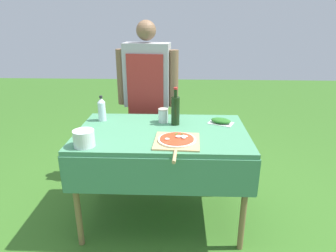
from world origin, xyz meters
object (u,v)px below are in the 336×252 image
prep_table (162,141)px  sauce_jar (164,116)px  person_cook (148,91)px  water_bottle (102,109)px  oil_bottle (175,110)px  herb_container (221,121)px  pizza_on_peel (177,141)px  mixing_tub (84,138)px

prep_table → sauce_jar: (0.00, 0.20, 0.14)m
person_cook → water_bottle: person_cook is taller
oil_bottle → sauce_jar: size_ratio=2.66×
herb_container → water_bottle: bearing=177.9°
prep_table → oil_bottle: (0.10, 0.15, 0.22)m
prep_table → person_cook: (-0.18, 0.70, 0.24)m
oil_bottle → water_bottle: oil_bottle is taller
herb_container → oil_bottle: bearing=-174.4°
pizza_on_peel → water_bottle: size_ratio=2.27×
person_cook → pizza_on_peel: 0.99m
pizza_on_peel → oil_bottle: 0.40m
prep_table → oil_bottle: bearing=55.1°
person_cook → pizza_on_peel: size_ratio=3.27×
person_cook → herb_container: 0.85m
person_cook → sauce_jar: 0.54m
water_bottle → prep_table: bearing=-23.0°
water_bottle → mixing_tub: water_bottle is taller
mixing_tub → prep_table: bearing=31.2°
person_cook → mixing_tub: bearing=78.4°
oil_bottle → herb_container: size_ratio=1.35×
herb_container → pizza_on_peel: bearing=-131.3°
pizza_on_peel → sauce_jar: (-0.12, 0.43, 0.04)m
prep_table → mixing_tub: size_ratio=9.14×
pizza_on_peel → herb_container: same height
herb_container → mixing_tub: mixing_tub is taller
mixing_tub → water_bottle: bearing=90.7°
oil_bottle → sauce_jar: bearing=151.3°
prep_table → herb_container: herb_container is taller
pizza_on_peel → sauce_jar: size_ratio=4.21×
oil_bottle → sauce_jar: oil_bottle is taller
herb_container → mixing_tub: size_ratio=1.57×
prep_table → oil_bottle: 0.28m
prep_table → mixing_tub: mixing_tub is taller
herb_container → mixing_tub: 1.13m
herb_container → prep_table: bearing=-159.0°
person_cook → water_bottle: bearing=60.8°
oil_bottle → mixing_tub: size_ratio=2.12×
oil_bottle → pizza_on_peel: bearing=-87.4°
water_bottle → herb_container: (1.01, -0.04, -0.08)m
pizza_on_peel → mixing_tub: bearing=-169.6°
water_bottle → mixing_tub: size_ratio=1.48×
sauce_jar → herb_container: bearing=-2.1°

